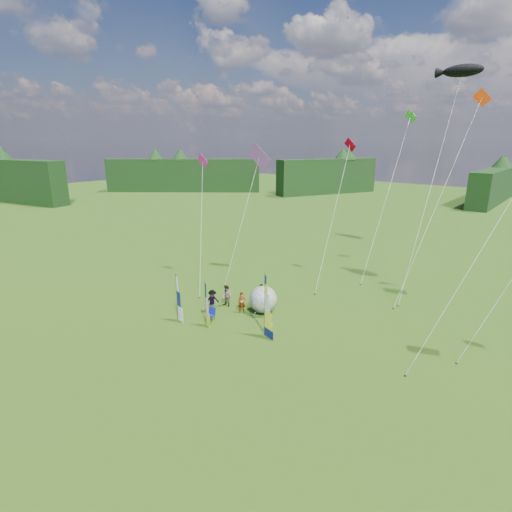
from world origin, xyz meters
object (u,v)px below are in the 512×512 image
Objects in this scene: spectator_d at (261,295)px; kite_whale at (433,174)px; spectator_c at (212,301)px; spectator_b at (227,296)px; feather_banner_main at (265,305)px; spectator_a at (242,303)px; camp_chair at (211,315)px; side_banner_left at (206,304)px; side_banner_far at (177,298)px; bol_inflatable at (263,300)px.

kite_whale reaches higher than spectator_d.
spectator_d is at bearing -15.78° from spectator_c.
feather_banner_main is at bearing -21.82° from spectator_b.
spectator_a is 19.52m from kite_whale.
side_banner_left is at bearing -89.72° from camp_chair.
spectator_a is 1.66× the size of camp_chair.
side_banner_far is 3.47× the size of camp_chair.
spectator_d is (0.88, 5.44, -0.72)m from side_banner_left.
side_banner_far is 7.05m from spectator_d.
spectator_a is (2.92, 4.09, -0.93)m from side_banner_far.
bol_inflatable is 3.23m from spectator_b.
feather_banner_main reaches higher than camp_chair.
spectator_c is 1.00× the size of spectator_d.
kite_whale is (12.01, 18.45, 8.67)m from side_banner_far.
side_banner_far is 1.97× the size of spectator_b.
spectator_a is at bearing 116.12° from spectator_d.
side_banner_far reaches higher than spectator_b.
spectator_b is at bearing 93.13° from camp_chair.
bol_inflatable is 1.50m from spectator_d.
kite_whale reaches higher than feather_banner_main.
camp_chair is (1.11, -1.28, -0.41)m from spectator_c.
bol_inflatable is at bearing 88.91° from side_banner_left.
spectator_c is (-1.94, -1.36, 0.07)m from spectator_a.
camp_chair is at bearing 47.76° from side_banner_far.
spectator_c is at bearing -98.00° from spectator_b.
side_banner_far is 1.93× the size of spectator_c.
kite_whale is at bearing 14.99° from spectator_a.
feather_banner_main is 2.44× the size of spectator_c.
bol_inflatable is at bearing 64.08° from side_banner_far.
spectator_b reaches higher than spectator_a.
spectator_c reaches higher than spectator_a.
spectator_b is 20.29m from kite_whale.
feather_banner_main is 0.21× the size of kite_whale.
bol_inflatable reaches higher than camp_chair.
feather_banner_main reaches higher than side_banner_left.
kite_whale is at bearing 69.98° from side_banner_far.
side_banner_left is (-4.37, -1.49, -0.60)m from feather_banner_main.
kite_whale is (9.93, 17.01, 9.93)m from camp_chair.
side_banner_far is at bearing -143.11° from feather_banner_main.
bol_inflatable reaches higher than spectator_a.
feather_banner_main is at bearing -5.28° from camp_chair.
kite_whale is at bearing 83.76° from side_banner_left.
side_banner_far is at bearing -137.82° from side_banner_left.
spectator_a is 0.08× the size of kite_whale.
kite_whale is at bearing 89.38° from feather_banner_main.
kite_whale is at bearing -93.80° from spectator_d.
spectator_a is at bearing 172.11° from feather_banner_main.
spectator_d is (-3.49, 3.95, -1.32)m from feather_banner_main.
side_banner_far reaches higher than spectator_d.
spectator_a is at bearing 67.53° from side_banner_far.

